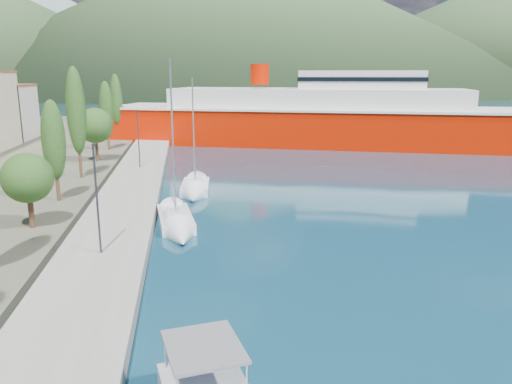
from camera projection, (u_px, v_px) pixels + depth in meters
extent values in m
plane|color=#113B50|center=(200.00, 114.00, 133.16)|extent=(1400.00, 1400.00, 0.00)
cube|color=gray|center=(128.00, 199.00, 41.27)|extent=(5.00, 88.00, 0.80)
cone|color=gray|center=(245.00, 13.00, 662.94)|extent=(760.00, 760.00, 180.00)
cone|color=#38522E|center=(237.00, 13.00, 395.17)|extent=(480.00, 480.00, 115.00)
cone|color=#38522E|center=(506.00, 31.00, 409.13)|extent=(420.00, 420.00, 90.00)
cylinder|color=#47301E|center=(31.00, 213.00, 32.36)|extent=(0.36, 0.36, 2.02)
sphere|color=#2A4E1C|center=(27.00, 178.00, 31.83)|extent=(3.24, 3.24, 3.24)
cylinder|color=#47301E|center=(58.00, 190.00, 39.35)|extent=(0.30, 0.30, 1.74)
ellipsoid|color=#2A4E1C|center=(53.00, 140.00, 38.43)|extent=(1.80, 1.80, 6.19)
cylinder|color=#47301E|center=(81.00, 166.00, 48.02)|extent=(0.30, 0.30, 2.32)
ellipsoid|color=#2A4E1C|center=(76.00, 111.00, 46.81)|extent=(1.80, 1.80, 8.22)
cylinder|color=#47301E|center=(97.00, 150.00, 57.16)|extent=(0.36, 0.36, 2.50)
sphere|color=#2A4E1C|center=(95.00, 125.00, 56.51)|extent=(4.01, 4.01, 4.01)
cylinder|color=#47301E|center=(109.00, 142.00, 66.10)|extent=(0.30, 0.30, 1.97)
ellipsoid|color=#2A4E1C|center=(106.00, 108.00, 65.07)|extent=(1.80, 1.80, 6.97)
cylinder|color=#47301E|center=(118.00, 133.00, 76.01)|extent=(0.30, 0.30, 2.17)
ellipsoid|color=#2A4E1C|center=(116.00, 100.00, 74.88)|extent=(1.80, 1.80, 7.69)
cylinder|color=#2D2D33|center=(97.00, 200.00, 27.03)|extent=(0.12, 0.12, 6.00)
cube|color=#2D2D33|center=(94.00, 145.00, 26.58)|extent=(0.15, 0.50, 0.12)
cylinder|color=#2D2D33|center=(139.00, 139.00, 52.38)|extent=(0.12, 0.12, 6.00)
cube|color=#2D2D33|center=(137.00, 110.00, 51.93)|extent=(0.15, 0.50, 0.12)
cube|color=slate|center=(204.00, 347.00, 15.02)|extent=(2.66, 2.99, 0.10)
cube|color=silver|center=(175.00, 220.00, 35.82)|extent=(2.89, 6.47, 0.89)
cube|color=silver|center=(176.00, 214.00, 35.29)|extent=(1.61, 2.64, 0.34)
cylinder|color=silver|center=(173.00, 140.00, 34.08)|extent=(0.12, 0.12, 10.83)
cone|color=silver|center=(181.00, 237.00, 32.03)|extent=(2.55, 3.14, 2.26)
cube|color=silver|center=(196.00, 188.00, 45.90)|extent=(2.86, 5.69, 0.94)
cube|color=silver|center=(195.00, 182.00, 45.39)|extent=(1.62, 2.32, 0.37)
cylinder|color=silver|center=(194.00, 132.00, 44.34)|extent=(0.12, 0.12, 9.45)
cone|color=silver|center=(193.00, 197.00, 42.47)|extent=(2.62, 2.76, 2.41)
cube|color=red|center=(315.00, 128.00, 76.16)|extent=(63.77, 33.47, 6.09)
cube|color=silver|center=(316.00, 108.00, 75.46)|extent=(64.31, 33.99, 0.33)
cube|color=silver|center=(316.00, 100.00, 75.16)|extent=(44.61, 24.82, 3.26)
cube|color=silver|center=(361.00, 80.00, 73.22)|extent=(19.35, 13.55, 2.61)
cylinder|color=red|center=(260.00, 74.00, 75.99)|extent=(2.83, 2.83, 3.04)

